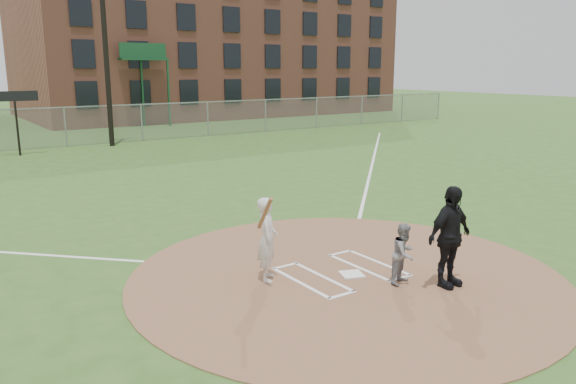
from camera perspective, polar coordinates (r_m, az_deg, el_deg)
ground at (r=11.12m, az=5.90°, el=-8.41°), size 140.00×140.00×0.00m
dirt_circle at (r=11.12m, az=5.90°, el=-8.37°), size 8.40×8.40×0.02m
home_plate at (r=11.09m, az=6.50°, el=-8.31°), size 0.54×0.54×0.03m
foul_line_first at (r=23.44m, az=8.52°, el=2.68°), size 17.04×17.04×0.01m
catcher at (r=10.67m, az=11.70°, el=-6.14°), size 0.67×0.59×1.15m
umpire at (r=10.62m, az=16.10°, el=-4.39°), size 1.13×0.52×1.88m
batters_boxes at (r=11.22m, az=5.40°, el=-8.08°), size 2.08×1.88×0.01m
batter_at_plate at (r=10.55m, az=-2.11°, el=-4.77°), size 0.70×1.05×1.78m
outfield_fence at (r=30.78m, az=-21.68°, el=6.17°), size 56.08×0.08×2.03m
brick_warehouse at (r=51.31m, az=-8.32°, el=16.38°), size 30.00×17.17×15.00m
light_pole at (r=30.30m, az=-18.28°, el=16.95°), size 1.20×0.30×12.22m
scoreboard_sign at (r=28.45m, az=-26.01°, el=8.12°), size 2.00×0.10×2.93m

